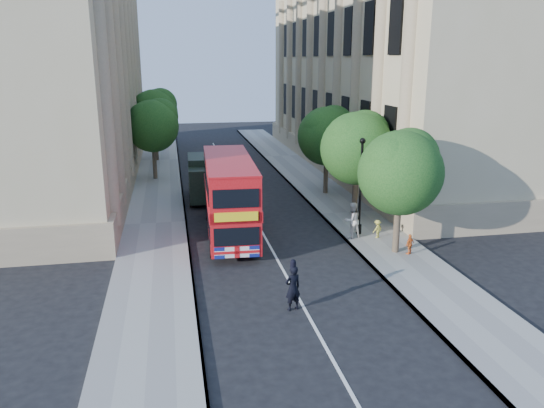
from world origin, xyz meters
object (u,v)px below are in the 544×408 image
lamp_post (360,190)px  police_constable (293,288)px  double_decker_bus (229,195)px  woman_pedestrian (352,220)px  box_van (204,179)px

lamp_post → police_constable: size_ratio=2.92×
lamp_post → double_decker_bus: 6.91m
police_constable → woman_pedestrian: woman_pedestrian is taller
lamp_post → box_van: bearing=129.9°
lamp_post → police_constable: lamp_post is taller
double_decker_bus → lamp_post: bearing=-8.1°
police_constable → double_decker_bus: bearing=-100.1°
double_decker_bus → box_van: 7.92m
double_decker_bus → box_van: bearing=98.3°
lamp_post → box_van: 11.89m
double_decker_bus → box_van: size_ratio=1.78×
box_van → police_constable: 17.09m
box_van → woman_pedestrian: box_van is taller
double_decker_bus → woman_pedestrian: double_decker_bus is taller
box_van → police_constable: size_ratio=2.87×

